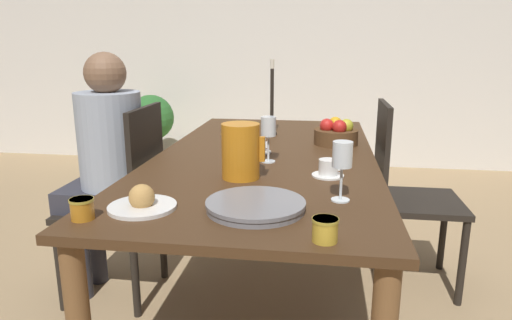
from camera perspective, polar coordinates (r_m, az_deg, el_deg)
ground_plane at (r=2.37m, az=1.08°, el=-16.91°), size 20.00×20.00×0.00m
wall_back at (r=4.73m, az=5.47°, el=15.11°), size 10.00×0.06×2.60m
dining_table at (r=2.11m, az=1.17°, el=-1.60°), size 0.98×1.98×0.74m
chair_person_side at (r=2.29m, az=-16.08°, el=-4.66°), size 0.42×0.42×0.95m
chair_opposite at (r=2.43m, az=18.02°, el=-3.71°), size 0.42×0.42×0.95m
person_seated at (r=2.29m, az=-18.32°, el=0.52°), size 0.39×0.41×1.20m
red_pitcher at (r=1.71m, az=-1.93°, el=1.16°), size 0.17×0.14×0.21m
wine_glass_water at (r=1.93m, az=1.57°, el=3.94°), size 0.06×0.06×0.20m
wine_glass_juice at (r=1.47m, az=10.73°, el=0.25°), size 0.06×0.06×0.20m
teacup_near_person at (r=1.76m, az=9.01°, el=-1.13°), size 0.12×0.12×0.07m
teacup_across at (r=2.12m, az=0.26°, el=1.66°), size 0.12×0.12×0.07m
serving_tray at (r=1.39m, az=-0.05°, el=-5.72°), size 0.31×0.31×0.03m
bread_plate at (r=1.45m, az=-14.05°, el=-5.11°), size 0.21×0.21×0.08m
jam_jar_amber at (r=1.41m, az=-20.91°, el=-5.61°), size 0.07×0.07×0.06m
jam_jar_red at (r=1.19m, az=8.63°, el=-8.47°), size 0.07×0.07×0.06m
fruit_bowl at (r=2.33m, az=9.99°, el=3.26°), size 0.22×0.22×0.13m
candlestick_tall at (r=2.53m, az=2.00°, el=6.94°), size 0.06×0.06×0.41m
potted_plant at (r=4.56m, az=-12.94°, el=4.42°), size 0.44×0.44×0.76m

